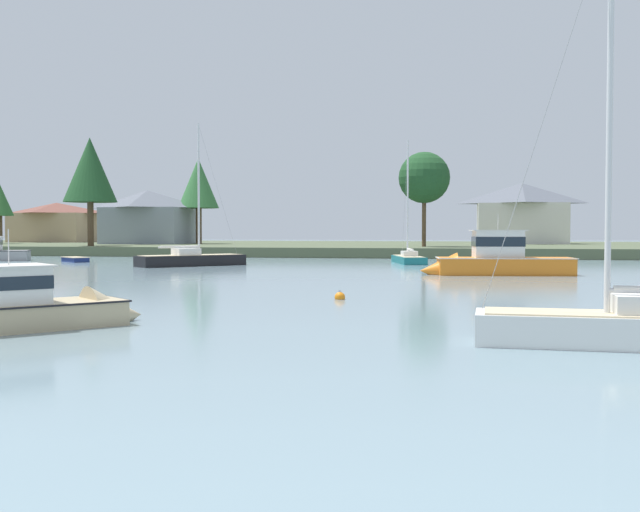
# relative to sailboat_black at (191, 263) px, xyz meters

# --- Properties ---
(far_shore_bank) EXTENTS (171.42, 45.54, 1.01)m
(far_shore_bank) POSITION_rel_sailboat_black_xyz_m (11.01, 40.12, 0.26)
(far_shore_bank) COLOR #4C563D
(far_shore_bank) RESTS_ON ground
(sailboat_black) EXTENTS (7.56, 7.71, 11.59)m
(sailboat_black) POSITION_rel_sailboat_black_xyz_m (0.00, 0.00, 0.00)
(sailboat_black) COLOR black
(sailboat_black) RESTS_ON ground
(cruiser_orange) EXTENTS (9.57, 3.55, 4.67)m
(cruiser_orange) POSITION_rel_sailboat_black_xyz_m (22.25, -7.43, 0.40)
(cruiser_orange) COLOR orange
(cruiser_orange) RESTS_ON ground
(dinghy_navy) EXTENTS (3.33, 3.13, 0.60)m
(dinghy_navy) POSITION_rel_sailboat_black_xyz_m (-12.41, 4.89, -0.10)
(dinghy_navy) COLOR navy
(dinghy_navy) RESTS_ON ground
(cruiser_sand) EXTENTS (6.08, 6.47, 3.58)m
(cruiser_sand) POSITION_rel_sailboat_black_xyz_m (8.51, -35.17, 0.14)
(cruiser_sand) COLOR tan
(cruiser_sand) RESTS_ON ground
(sailboat_white) EXTENTS (7.34, 2.10, 10.90)m
(sailboat_white) POSITION_rel_sailboat_black_xyz_m (24.27, -35.74, -0.01)
(sailboat_white) COLOR white
(sailboat_white) RESTS_ON ground
(sailboat_teal) EXTENTS (3.43, 7.18, 10.73)m
(sailboat_teal) POSITION_rel_sailboat_black_xyz_m (16.28, 7.58, -0.03)
(sailboat_teal) COLOR #196B70
(sailboat_teal) RESTS_ON ground
(mooring_buoy_orange) EXTENTS (0.43, 0.43, 0.48)m
(mooring_buoy_orange) POSITION_rel_sailboat_black_xyz_m (15.58, -25.05, -0.17)
(mooring_buoy_orange) COLOR orange
(mooring_buoy_orange) RESTS_ON ground
(shore_tree_center_left) EXTENTS (5.43, 5.43, 10.03)m
(shore_tree_center_left) POSITION_rel_sailboat_black_xyz_m (16.83, 24.63, 8.05)
(shore_tree_center_left) COLOR brown
(shore_tree_center_left) RESTS_ON far_shore_bank
(shore_tree_left) EXTENTS (5.24, 5.24, 11.00)m
(shore_tree_left) POSITION_rel_sailboat_black_xyz_m (-12.38, 36.15, 8.46)
(shore_tree_left) COLOR brown
(shore_tree_left) RESTS_ON far_shore_bank
(shore_tree_center) EXTENTS (5.83, 5.83, 11.98)m
(shore_tree_center) POSITION_rel_sailboat_black_xyz_m (-19.61, 21.37, 9.12)
(shore_tree_center) COLOR brown
(shore_tree_center) RESTS_ON far_shore_bank
(shore_tree_right) EXTENTS (3.49, 3.49, 7.89)m
(shore_tree_right) POSITION_rel_sailboat_black_xyz_m (-38.08, 32.32, 6.41)
(shore_tree_right) COLOR brown
(shore_tree_right) RESTS_ON far_shore_bank
(cottage_near_water) EXTENTS (10.95, 8.27, 6.87)m
(cottage_near_water) POSITION_rel_sailboat_black_xyz_m (-18.87, 35.05, 4.32)
(cottage_near_water) COLOR gray
(cottage_near_water) RESTS_ON far_shore_bank
(cottage_eastern) EXTENTS (12.04, 9.69, 5.83)m
(cottage_eastern) POSITION_rel_sailboat_black_xyz_m (-38.30, 46.57, 3.77)
(cottage_eastern) COLOR tan
(cottage_eastern) RESTS_ON far_shore_bank
(cottage_hillside) EXTENTS (11.95, 8.20, 7.84)m
(cottage_hillside) POSITION_rel_sailboat_black_xyz_m (28.49, 44.24, 4.82)
(cottage_hillside) COLOR silver
(cottage_hillside) RESTS_ON far_shore_bank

